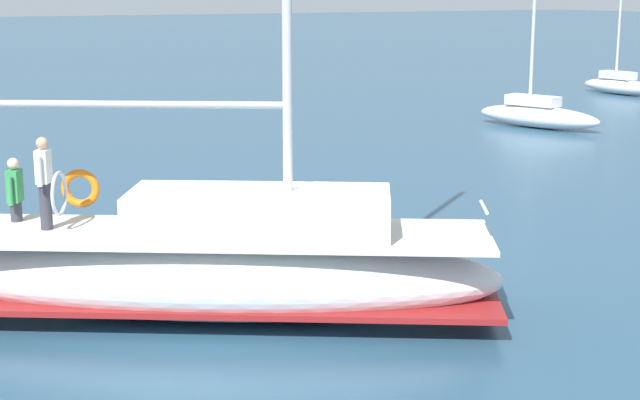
{
  "coord_description": "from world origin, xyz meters",
  "views": [
    {
      "loc": [
        15.3,
        -7.94,
        5.41
      ],
      "look_at": [
        0.85,
        0.54,
        1.8
      ],
      "focal_mm": 54.58,
      "sensor_mm": 36.0,
      "label": 1
    }
  ],
  "objects": [
    {
      "name": "moored_cutter_right",
      "position": [
        -13.89,
        19.37,
        0.58
      ],
      "size": [
        5.58,
        2.71,
        7.71
      ],
      "color": "white",
      "rests_on": "ground"
    },
    {
      "name": "moored_catamaran",
      "position": [
        -21.36,
        32.18,
        0.54
      ],
      "size": [
        5.02,
        1.34,
        6.98
      ],
      "color": "silver",
      "rests_on": "ground"
    },
    {
      "name": "main_sailboat",
      "position": [
        0.89,
        -1.4,
        0.91
      ],
      "size": [
        7.29,
        9.33,
        12.6
      ],
      "color": "silver",
      "rests_on": "ground"
    },
    {
      "name": "ground_plane",
      "position": [
        0.0,
        0.0,
        0.0
      ],
      "size": [
        400.0,
        400.0,
        0.0
      ],
      "primitive_type": "plane",
      "color": "#284C66"
    }
  ]
}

